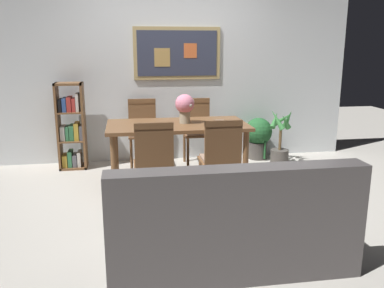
# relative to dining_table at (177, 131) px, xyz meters

# --- Properties ---
(ground_plane) EXTENTS (12.00, 12.00, 0.00)m
(ground_plane) POSITION_rel_dining_table_xyz_m (0.04, -0.54, -0.63)
(ground_plane) COLOR #B7B2A8
(wall_back_with_painting) EXTENTS (5.20, 0.14, 2.60)m
(wall_back_with_painting) POSITION_rel_dining_table_xyz_m (0.05, 1.09, 0.67)
(wall_back_with_painting) COLOR silver
(wall_back_with_painting) RESTS_ON ground_plane
(dining_table) EXTENTS (1.67, 0.86, 0.72)m
(dining_table) POSITION_rel_dining_table_xyz_m (0.00, 0.00, 0.00)
(dining_table) COLOR brown
(dining_table) RESTS_ON ground_plane
(dining_chair_near_left) EXTENTS (0.40, 0.41, 0.91)m
(dining_chair_near_left) POSITION_rel_dining_table_xyz_m (-0.34, -0.80, -0.10)
(dining_chair_near_left) COLOR brown
(dining_chair_near_left) RESTS_ON ground_plane
(dining_chair_far_left) EXTENTS (0.40, 0.41, 0.91)m
(dining_chair_far_left) POSITION_rel_dining_table_xyz_m (-0.38, 0.80, -0.10)
(dining_chair_far_left) COLOR brown
(dining_chair_far_left) RESTS_ON ground_plane
(dining_chair_far_right) EXTENTS (0.40, 0.41, 0.91)m
(dining_chair_far_right) POSITION_rel_dining_table_xyz_m (0.37, 0.75, -0.10)
(dining_chair_far_right) COLOR brown
(dining_chair_far_right) RESTS_ON ground_plane
(dining_chair_near_right) EXTENTS (0.40, 0.41, 0.91)m
(dining_chair_near_right) POSITION_rel_dining_table_xyz_m (0.36, -0.79, -0.10)
(dining_chair_near_right) COLOR brown
(dining_chair_near_right) RESTS_ON ground_plane
(leather_couch) EXTENTS (1.80, 0.84, 0.84)m
(leather_couch) POSITION_rel_dining_table_xyz_m (0.13, -1.99, -0.32)
(leather_couch) COLOR #514C4C
(leather_couch) RESTS_ON ground_plane
(bookshelf) EXTENTS (0.36, 0.28, 1.16)m
(bookshelf) POSITION_rel_dining_table_xyz_m (-1.33, 0.78, -0.09)
(bookshelf) COLOR brown
(bookshelf) RESTS_ON ground_plane
(potted_ivy) EXTENTS (0.40, 0.40, 0.61)m
(potted_ivy) POSITION_rel_dining_table_xyz_m (1.30, 0.84, -0.29)
(potted_ivy) COLOR #4C4742
(potted_ivy) RESTS_ON ground_plane
(potted_palm) EXTENTS (0.42, 0.43, 0.78)m
(potted_palm) POSITION_rel_dining_table_xyz_m (1.53, 0.56, -0.32)
(potted_palm) COLOR #4C4742
(potted_palm) RESTS_ON ground_plane
(flower_vase) EXTENTS (0.24, 0.23, 0.35)m
(flower_vase) POSITION_rel_dining_table_xyz_m (0.09, 0.01, 0.30)
(flower_vase) COLOR tan
(flower_vase) RESTS_ON dining_table
(tv_remote) EXTENTS (0.16, 0.05, 0.02)m
(tv_remote) POSITION_rel_dining_table_xyz_m (0.53, 0.04, 0.10)
(tv_remote) COLOR black
(tv_remote) RESTS_ON dining_table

